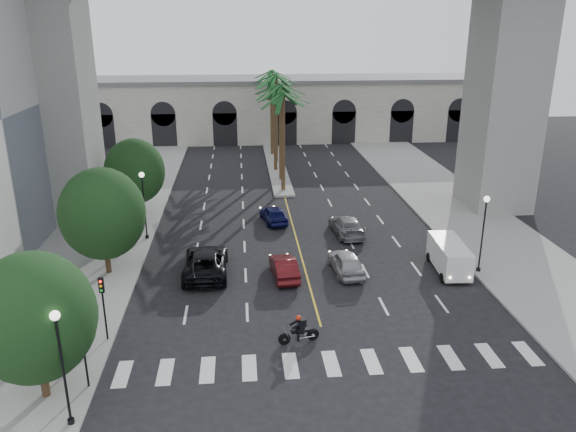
% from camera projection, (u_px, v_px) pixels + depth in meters
% --- Properties ---
extents(ground, '(140.00, 140.00, 0.00)m').
position_uv_depth(ground, '(327.00, 347.00, 28.79)').
color(ground, black).
rests_on(ground, ground).
extents(sidewalk_left, '(8.00, 100.00, 0.15)m').
position_uv_depth(sidewalk_left, '(96.00, 245.00, 41.64)').
color(sidewalk_left, gray).
rests_on(sidewalk_left, ground).
extents(sidewalk_right, '(8.00, 100.00, 0.15)m').
position_uv_depth(sidewalk_right, '(486.00, 233.00, 44.13)').
color(sidewalk_right, gray).
rests_on(sidewalk_right, ground).
extents(median, '(2.00, 24.00, 0.20)m').
position_uv_depth(median, '(276.00, 166.00, 64.53)').
color(median, gray).
rests_on(median, ground).
extents(pier_building, '(71.00, 10.50, 8.50)m').
position_uv_depth(pier_building, '(268.00, 108.00, 79.17)').
color(pier_building, silver).
rests_on(pier_building, ground).
extents(palm_a, '(3.20, 3.20, 10.30)m').
position_uv_depth(palm_a, '(283.00, 98.00, 52.17)').
color(palm_a, '#47331E').
rests_on(palm_a, ground).
extents(palm_b, '(3.20, 3.20, 10.60)m').
position_uv_depth(palm_b, '(281.00, 90.00, 55.85)').
color(palm_b, '#47331E').
rests_on(palm_b, ground).
extents(palm_c, '(3.20, 3.20, 10.10)m').
position_uv_depth(palm_c, '(275.00, 90.00, 59.74)').
color(palm_c, '#47331E').
rests_on(palm_c, ground).
extents(palm_d, '(3.20, 3.20, 10.90)m').
position_uv_depth(palm_d, '(276.00, 79.00, 63.30)').
color(palm_d, '#47331E').
rests_on(palm_d, ground).
extents(palm_e, '(3.20, 3.20, 10.40)m').
position_uv_depth(palm_e, '(272.00, 80.00, 67.19)').
color(palm_e, '#47331E').
rests_on(palm_e, ground).
extents(palm_f, '(3.20, 3.20, 10.70)m').
position_uv_depth(palm_f, '(272.00, 75.00, 70.89)').
color(palm_f, '#47331E').
rests_on(palm_f, ground).
extents(street_tree_near, '(5.20, 5.20, 6.89)m').
position_uv_depth(street_tree_near, '(34.00, 317.00, 23.58)').
color(street_tree_near, '#382616').
rests_on(street_tree_near, ground).
extents(street_tree_mid, '(5.44, 5.44, 7.21)m').
position_uv_depth(street_tree_mid, '(102.00, 214.00, 35.75)').
color(street_tree_mid, '#382616').
rests_on(street_tree_mid, ground).
extents(street_tree_far, '(5.04, 5.04, 6.68)m').
position_uv_depth(street_tree_far, '(135.00, 171.00, 47.15)').
color(street_tree_far, '#382616').
rests_on(street_tree_far, ground).
extents(lamp_post_left_near, '(0.40, 0.40, 5.35)m').
position_uv_depth(lamp_post_left_near, '(61.00, 359.00, 22.09)').
color(lamp_post_left_near, black).
rests_on(lamp_post_left_near, ground).
extents(lamp_post_left_far, '(0.40, 0.40, 5.35)m').
position_uv_depth(lamp_post_left_far, '(144.00, 200.00, 41.85)').
color(lamp_post_left_far, black).
rests_on(lamp_post_left_far, ground).
extents(lamp_post_right, '(0.40, 0.40, 5.35)m').
position_uv_depth(lamp_post_right, '(483.00, 227.00, 36.22)').
color(lamp_post_right, black).
rests_on(lamp_post_right, ground).
extents(traffic_signal_near, '(0.25, 0.18, 3.65)m').
position_uv_depth(traffic_signal_near, '(83.00, 341.00, 24.68)').
color(traffic_signal_near, black).
rests_on(traffic_signal_near, ground).
extents(traffic_signal_far, '(0.25, 0.18, 3.65)m').
position_uv_depth(traffic_signal_far, '(103.00, 298.00, 28.45)').
color(traffic_signal_far, black).
rests_on(traffic_signal_far, ground).
extents(motorcycle_rider, '(2.18, 0.68, 1.59)m').
position_uv_depth(motorcycle_rider, '(300.00, 330.00, 28.99)').
color(motorcycle_rider, black).
rests_on(motorcycle_rider, ground).
extents(car_a, '(2.09, 4.51, 1.50)m').
position_uv_depth(car_a, '(346.00, 262.00, 37.07)').
color(car_a, '#9E9DA2').
rests_on(car_a, ground).
extents(car_b, '(1.81, 4.29, 1.38)m').
position_uv_depth(car_b, '(284.00, 267.00, 36.44)').
color(car_b, '#4F0F12').
rests_on(car_b, ground).
extents(car_c, '(2.80, 6.07, 1.69)m').
position_uv_depth(car_c, '(206.00, 262.00, 36.89)').
color(car_c, black).
rests_on(car_c, ground).
extents(car_d, '(2.38, 5.13, 1.45)m').
position_uv_depth(car_d, '(347.00, 226.00, 43.78)').
color(car_d, slate).
rests_on(car_d, ground).
extents(car_e, '(2.44, 4.38, 1.41)m').
position_uv_depth(car_e, '(274.00, 214.00, 46.45)').
color(car_e, '#0F1249').
rests_on(car_e, ground).
extents(cargo_van, '(2.18, 4.86, 2.03)m').
position_uv_depth(cargo_van, '(449.00, 256.00, 37.14)').
color(cargo_van, white).
rests_on(cargo_van, ground).
extents(pedestrian_a, '(0.83, 0.70, 1.95)m').
position_uv_depth(pedestrian_a, '(81.00, 302.00, 31.05)').
color(pedestrian_a, black).
rests_on(pedestrian_a, sidewalk_left).
extents(pedestrian_b, '(1.09, 0.95, 1.91)m').
position_uv_depth(pedestrian_b, '(58.00, 304.00, 30.87)').
color(pedestrian_b, black).
rests_on(pedestrian_b, sidewalk_left).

